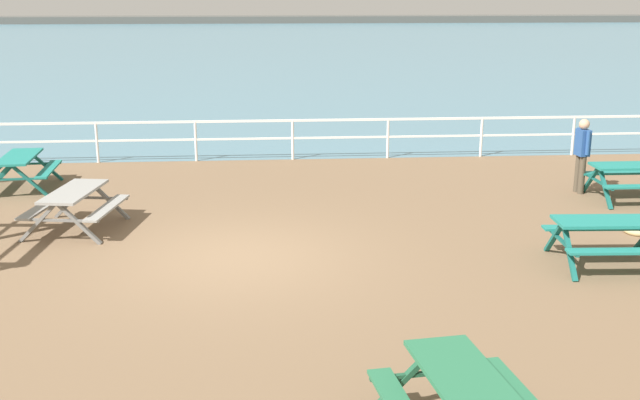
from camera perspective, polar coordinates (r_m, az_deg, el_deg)
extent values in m
cube|color=brown|center=(13.30, -6.13, -4.61)|extent=(30.00, 24.00, 0.20)
cube|color=teal|center=(65.40, -4.84, 11.35)|extent=(142.00, 90.00, 0.01)
cube|color=#4C4C47|center=(108.34, -4.70, 12.88)|extent=(142.00, 6.00, 1.80)
cube|color=white|center=(20.53, -5.62, 5.80)|extent=(23.00, 0.06, 0.06)
cube|color=white|center=(20.61, -5.59, 4.51)|extent=(23.00, 0.05, 0.05)
cylinder|color=white|center=(21.06, -16.09, 4.06)|extent=(0.07, 0.07, 1.05)
cylinder|color=white|center=(20.69, -9.13, 4.28)|extent=(0.07, 0.07, 1.05)
cylinder|color=white|center=(20.64, -2.02, 4.43)|extent=(0.07, 0.07, 1.05)
cylinder|color=white|center=(20.89, 5.02, 4.52)|extent=(0.07, 0.07, 1.05)
cylinder|color=white|center=(21.45, 11.79, 4.53)|extent=(0.07, 0.07, 1.05)
cylinder|color=white|center=(22.29, 18.14, 4.49)|extent=(0.07, 0.07, 1.05)
cube|color=#1E7A70|center=(17.88, 22.18, 2.35)|extent=(1.81, 0.72, 0.05)
cube|color=#1E7A70|center=(18.49, 21.28, 1.88)|extent=(1.80, 0.28, 0.04)
cube|color=#165B54|center=(17.98, 19.31, 1.46)|extent=(0.09, 0.79, 0.79)
cube|color=#165B54|center=(17.31, 20.25, 0.86)|extent=(0.09, 0.79, 0.79)
cube|color=#165B54|center=(17.63, 19.79, 1.31)|extent=(0.08, 1.50, 0.04)
cube|color=#286B47|center=(7.82, 10.70, -12.84)|extent=(0.92, 1.87, 0.05)
cube|color=#286B47|center=(8.20, 14.74, -14.08)|extent=(0.48, 1.82, 0.04)
cube|color=#1E5035|center=(8.52, 6.18, -13.00)|extent=(0.80, 0.18, 0.79)
cube|color=#1E5035|center=(8.76, 10.97, -12.38)|extent=(0.80, 0.18, 0.79)
cube|color=#1E5035|center=(8.61, 8.62, -12.44)|extent=(1.50, 0.25, 0.04)
cube|color=#1E7A70|center=(18.72, -21.29, 2.97)|extent=(0.80, 1.84, 0.05)
cube|color=#1E7A70|center=(18.64, -19.35, 2.16)|extent=(0.36, 1.81, 0.04)
cube|color=#165B54|center=(19.62, -21.73, 2.33)|extent=(0.80, 0.12, 0.79)
cube|color=#165B54|center=(19.45, -19.59, 2.43)|extent=(0.80, 0.12, 0.79)
cube|color=#165B54|center=(19.52, -20.67, 2.51)|extent=(1.50, 0.14, 0.04)
cube|color=#165B54|center=(17.97, -20.57, 1.33)|extent=(0.80, 0.12, 0.79)
cube|color=#165B54|center=(18.05, -21.74, 1.42)|extent=(1.50, 0.14, 0.04)
cube|color=gray|center=(15.16, -17.67, 0.60)|extent=(0.98, 1.89, 0.05)
cube|color=gray|center=(15.48, -19.70, -0.43)|extent=(0.55, 1.82, 0.04)
cube|color=gray|center=(15.01, -15.39, -0.55)|extent=(0.55, 1.82, 0.04)
cube|color=slate|center=(16.09, -17.75, 0.04)|extent=(0.79, 0.21, 0.79)
cube|color=slate|center=(15.82, -15.24, -0.03)|extent=(0.79, 0.21, 0.79)
cube|color=slate|center=(15.94, -16.52, 0.16)|extent=(1.49, 0.30, 0.04)
cube|color=slate|center=(14.72, -20.04, -1.55)|extent=(0.79, 0.21, 0.79)
cube|color=slate|center=(14.42, -17.33, -1.65)|extent=(0.79, 0.21, 0.79)
cube|color=slate|center=(14.55, -18.71, -1.43)|extent=(1.49, 0.30, 0.04)
cube|color=#1E7A70|center=(13.45, 20.65, -1.49)|extent=(1.83, 0.80, 0.05)
cube|color=#1E7A70|center=(14.08, 19.62, -1.93)|extent=(1.81, 0.36, 0.04)
cube|color=#1E7A70|center=(12.99, 21.51, -3.54)|extent=(1.81, 0.36, 0.04)
cube|color=#165B54|center=(13.62, 16.88, -2.59)|extent=(0.12, 0.80, 0.79)
cube|color=#165B54|center=(12.95, 17.88, -3.60)|extent=(0.12, 0.80, 0.79)
cube|color=#165B54|center=(13.27, 17.38, -2.90)|extent=(0.14, 1.50, 0.04)
cylinder|color=#4C4233|center=(18.09, 18.72, 1.75)|extent=(0.14, 0.14, 0.85)
cylinder|color=#4C4233|center=(18.24, 18.45, 1.89)|extent=(0.14, 0.14, 0.85)
cube|color=#264C8C|center=(18.02, 18.77, 4.03)|extent=(0.25, 0.36, 0.58)
cylinder|color=#264C8C|center=(17.83, 19.11, 3.98)|extent=(0.09, 0.09, 0.52)
cylinder|color=#264C8C|center=(18.21, 18.45, 4.26)|extent=(0.09, 0.09, 0.52)
sphere|color=tan|center=(17.96, 18.88, 5.30)|extent=(0.23, 0.23, 0.23)
torus|color=tan|center=(15.62, 22.39, -2.07)|extent=(0.55, 0.55, 0.11)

